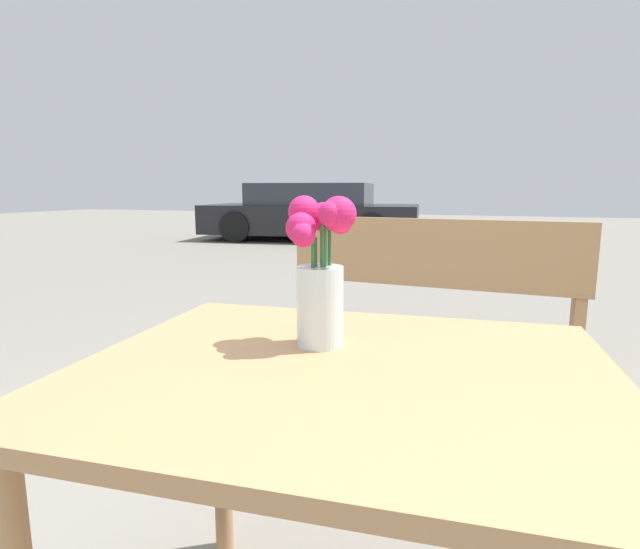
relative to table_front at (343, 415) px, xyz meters
The scene contains 4 objects.
table_front is the anchor object (origin of this frame).
flower_vase 0.28m from the table_front, 128.99° to the left, with size 0.15×0.16×0.30m.
bench_near 2.35m from the table_front, 92.94° to the left, with size 1.82×0.47×0.85m.
parked_car 9.46m from the table_front, 110.86° to the left, with size 4.50×2.39×1.15m.
Camera 1 is at (0.25, -0.83, 1.02)m, focal length 28.00 mm.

